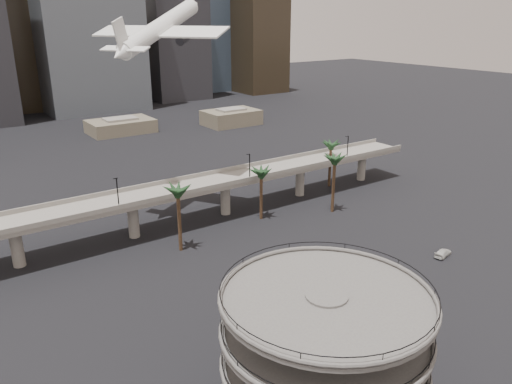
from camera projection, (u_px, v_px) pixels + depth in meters
ground at (373, 359)px, 66.12m from camera, size 700.00×700.00×0.00m
parking_ramp at (324, 348)px, 52.71m from camera, size 22.20×22.20×17.35m
overpass at (181, 193)px, 106.12m from camera, size 130.00×9.30×14.70m
palm_trees at (283, 167)px, 110.59m from camera, size 54.40×18.40×14.00m
low_buildings at (88, 134)px, 178.75m from camera, size 135.00×27.50×6.80m
skyline at (45, 16)px, 227.58m from camera, size 269.00×86.00×117.03m
airborne_jet at (160, 28)px, 106.33m from camera, size 30.80×29.04×13.74m
car_a at (271, 312)px, 75.43m from camera, size 4.15×1.68×1.41m
car_b at (310, 293)px, 80.27m from camera, size 4.95×3.69×1.56m
car_c at (443, 253)px, 94.15m from camera, size 4.88×2.76×1.34m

